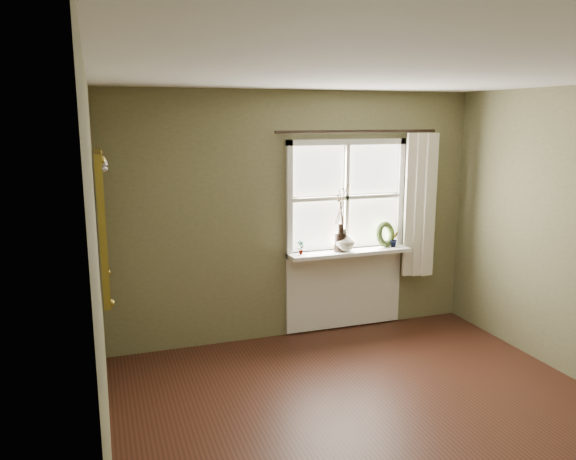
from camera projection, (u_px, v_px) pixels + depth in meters
The scene contains 15 objects.
floor at pixel (402, 443), 4.07m from camera, with size 4.50×4.50×0.00m, color #381B11.
ceiling at pixel (418, 73), 3.56m from camera, with size 4.50×4.50×0.00m, color silver.
wall_back at pixel (296, 216), 5.95m from camera, with size 4.00×0.10×2.60m, color #6A6946.
wall_left at pixel (91, 302), 3.16m from camera, with size 0.10×4.50×2.60m, color #6A6946.
window_frame at pixel (346, 197), 6.02m from camera, with size 1.36×0.06×1.24m.
window_sill at pixel (349, 252), 6.03m from camera, with size 1.36×0.26×0.04m, color white.
window_apron at pixel (344, 288), 6.22m from camera, with size 1.36×0.04×0.88m, color white.
dark_jug at pixel (340, 242), 5.98m from camera, with size 0.14×0.14×0.20m, color black.
cream_vase at pixel (344, 240), 5.99m from camera, with size 0.23×0.23×0.24m, color silver.
wreath at pixel (385, 237), 6.19m from camera, with size 0.29×0.29×0.07m, color #354820.
potted_plant_left at pixel (301, 247), 5.84m from camera, with size 0.08×0.05×0.15m, color #354820.
potted_plant_right at pixel (394, 239), 6.19m from camera, with size 0.10×0.08×0.17m, color #354820.
curtain at pixel (419, 205), 6.22m from camera, with size 0.36×0.12×1.59m, color #EDE5CD.
curtain_rod at pixel (359, 131), 5.86m from camera, with size 0.03×0.03×1.84m, color black.
gilt_mirror at pixel (101, 222), 4.43m from camera, with size 0.10×0.95×1.14m.
Camera 1 is at (-1.98, -3.22, 2.32)m, focal length 35.00 mm.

